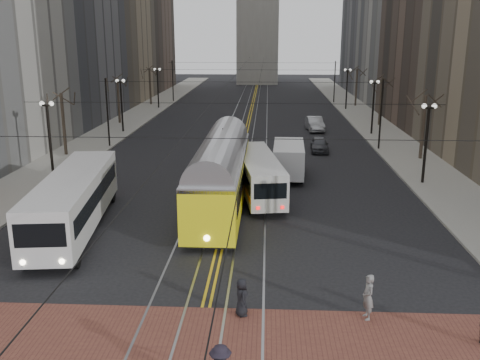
# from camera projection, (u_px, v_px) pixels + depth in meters

# --- Properties ---
(ground) EXTENTS (260.00, 260.00, 0.00)m
(ground) POSITION_uv_depth(u_px,v_px,m) (208.00, 296.00, 22.26)
(ground) COLOR black
(ground) RESTS_ON ground
(sidewalk_left) EXTENTS (5.00, 140.00, 0.15)m
(sidewalk_left) POSITION_uv_depth(u_px,v_px,m) (128.00, 122.00, 66.35)
(sidewalk_left) COLOR gray
(sidewalk_left) RESTS_ON ground
(sidewalk_right) EXTENTS (5.00, 140.00, 0.15)m
(sidewalk_right) POSITION_uv_depth(u_px,v_px,m) (371.00, 124.00, 64.87)
(sidewalk_right) COLOR gray
(sidewalk_right) RESTS_ON ground
(crosswalk_band) EXTENTS (25.00, 6.00, 0.01)m
(crosswalk_band) POSITION_uv_depth(u_px,v_px,m) (196.00, 351.00, 18.41)
(crosswalk_band) COLOR brown
(crosswalk_band) RESTS_ON ground
(streetcar_rails) EXTENTS (4.80, 130.00, 0.02)m
(streetcar_rails) POSITION_uv_depth(u_px,v_px,m) (248.00, 123.00, 65.63)
(streetcar_rails) COLOR gray
(streetcar_rails) RESTS_ON ground
(centre_lines) EXTENTS (0.42, 130.00, 0.01)m
(centre_lines) POSITION_uv_depth(u_px,v_px,m) (248.00, 123.00, 65.63)
(centre_lines) COLOR gold
(centre_lines) RESTS_ON ground
(lamp_posts) EXTENTS (27.60, 57.20, 5.60)m
(lamp_posts) POSITION_uv_depth(u_px,v_px,m) (242.00, 122.00, 49.24)
(lamp_posts) COLOR black
(lamp_posts) RESTS_ON ground
(street_trees) EXTENTS (31.68, 53.28, 5.60)m
(street_trees) POSITION_uv_depth(u_px,v_px,m) (245.00, 112.00, 55.50)
(street_trees) COLOR #382D23
(street_trees) RESTS_ON ground
(trolley_wires) EXTENTS (25.96, 120.00, 6.60)m
(trolley_wires) POSITION_uv_depth(u_px,v_px,m) (245.00, 103.00, 54.84)
(trolley_wires) COLOR black
(trolley_wires) RESTS_ON ground
(transit_bus) EXTENTS (4.09, 12.84, 3.15)m
(transit_bus) POSITION_uv_depth(u_px,v_px,m) (74.00, 203.00, 29.38)
(transit_bus) COLOR silver
(transit_bus) RESTS_ON ground
(streetcar) EXTENTS (2.91, 15.28, 3.60)m
(streetcar) POSITION_uv_depth(u_px,v_px,m) (221.00, 180.00, 33.29)
(streetcar) COLOR yellow
(streetcar) RESTS_ON ground
(rear_bus) EXTENTS (3.79, 10.54, 2.69)m
(rear_bus) POSITION_uv_depth(u_px,v_px,m) (258.00, 176.00, 35.92)
(rear_bus) COLOR silver
(rear_bus) RESTS_ON ground
(cargo_van) EXTENTS (2.45, 5.91, 2.58)m
(cargo_van) POSITION_uv_depth(u_px,v_px,m) (288.00, 161.00, 40.47)
(cargo_van) COLOR silver
(cargo_van) RESTS_ON ground
(sedan_grey) EXTENTS (1.74, 4.00, 1.34)m
(sedan_grey) POSITION_uv_depth(u_px,v_px,m) (319.00, 144.00, 49.71)
(sedan_grey) COLOR #404248
(sedan_grey) RESTS_ON ground
(sedan_silver) EXTENTS (2.02, 4.87, 1.57)m
(sedan_silver) POSITION_uv_depth(u_px,v_px,m) (315.00, 124.00, 60.47)
(sedan_silver) COLOR #989B9F
(sedan_silver) RESTS_ON ground
(pedestrian_a) EXTENTS (0.66, 0.85, 1.53)m
(pedestrian_a) POSITION_uv_depth(u_px,v_px,m) (242.00, 297.00, 20.54)
(pedestrian_a) COLOR black
(pedestrian_a) RESTS_ON crosswalk_band
(pedestrian_b) EXTENTS (0.54, 0.72, 1.79)m
(pedestrian_b) POSITION_uv_depth(u_px,v_px,m) (368.00, 297.00, 20.27)
(pedestrian_b) COLOR slate
(pedestrian_b) RESTS_ON crosswalk_band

